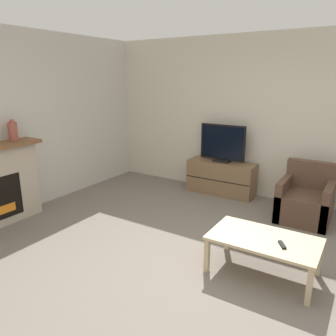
{
  "coord_description": "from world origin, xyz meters",
  "views": [
    {
      "loc": [
        1.32,
        -2.83,
        2.0
      ],
      "look_at": [
        -0.9,
        0.68,
        0.85
      ],
      "focal_mm": 35.0,
      "sensor_mm": 36.0,
      "label": 1
    }
  ],
  "objects": [
    {
      "name": "remote",
      "position": [
        0.72,
        0.2,
        0.42
      ],
      "size": [
        0.11,
        0.15,
        0.02
      ],
      "rotation": [
        0.0,
        0.0,
        0.54
      ],
      "color": "black",
      "rests_on": "coffee_table"
    },
    {
      "name": "tv",
      "position": [
        -0.85,
        2.35,
        0.88
      ],
      "size": [
        0.81,
        0.18,
        0.65
      ],
      "color": "black",
      "rests_on": "tv_stand"
    },
    {
      "name": "tv_stand",
      "position": [
        -0.85,
        2.35,
        0.29
      ],
      "size": [
        1.19,
        0.41,
        0.58
      ],
      "color": "brown",
      "rests_on": "ground"
    },
    {
      "name": "armchair",
      "position": [
        0.63,
        1.99,
        0.27
      ],
      "size": [
        0.7,
        0.76,
        0.81
      ],
      "color": "brown",
      "rests_on": "ground"
    },
    {
      "name": "wall_back",
      "position": [
        0.0,
        2.63,
        1.35
      ],
      "size": [
        12.0,
        0.06,
        2.7
      ],
      "color": "beige",
      "rests_on": "ground"
    },
    {
      "name": "ground_plane",
      "position": [
        0.0,
        0.0,
        0.0
      ],
      "size": [
        24.0,
        24.0,
        0.0
      ],
      "primitive_type": "plane",
      "color": "slate"
    },
    {
      "name": "mantel_vase_right",
      "position": [
        -2.95,
        -0.14,
        1.28
      ],
      "size": [
        0.13,
        0.13,
        0.31
      ],
      "color": "#994C3D",
      "rests_on": "fireplace"
    },
    {
      "name": "coffee_table",
      "position": [
        0.53,
        0.27,
        0.36
      ],
      "size": [
        1.09,
        0.64,
        0.41
      ],
      "color": "#CCB289",
      "rests_on": "ground"
    },
    {
      "name": "wall_left",
      "position": [
        -3.15,
        0.0,
        1.35
      ],
      "size": [
        0.06,
        12.0,
        2.7
      ],
      "color": "beige",
      "rests_on": "ground"
    }
  ]
}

